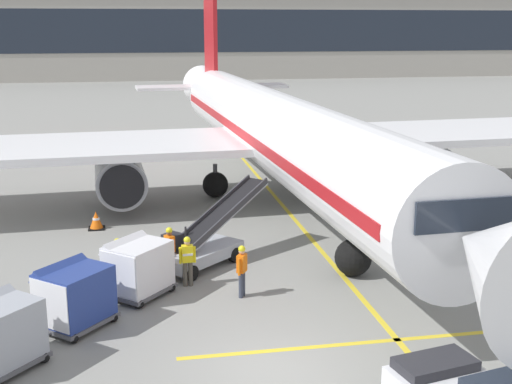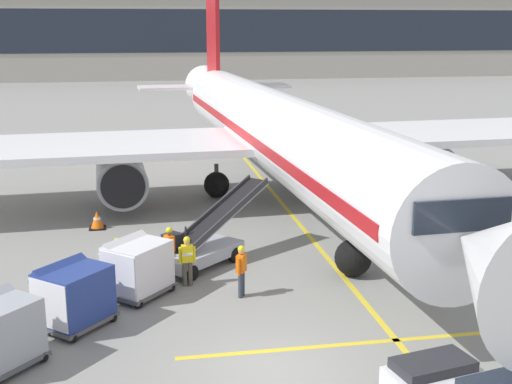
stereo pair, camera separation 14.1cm
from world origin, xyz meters
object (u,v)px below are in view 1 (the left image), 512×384
parked_airplane (272,130)px  belt_loader (203,243)px  ground_crew_by_loader (170,248)px  safety_cone_wingtip (122,198)px  baggage_cart_second (74,295)px  baggage_cart_lead (137,267)px  ground_crew_marshaller (118,260)px  ground_crew_by_carts (242,268)px  safety_cone_engine_keepout (96,220)px  ground_crew_wingwalker (188,258)px

parked_airplane → belt_loader: size_ratio=9.14×
ground_crew_by_loader → safety_cone_wingtip: 10.17m
parked_airplane → baggage_cart_second: bearing=-122.5°
baggage_cart_lead → ground_crew_marshaller: bearing=128.0°
ground_crew_by_carts → baggage_cart_lead: bearing=167.9°
belt_loader → ground_crew_by_loader: (-1.24, -0.82, 0.17)m
baggage_cart_lead → ground_crew_by_loader: (1.15, 1.72, -0.00)m
baggage_cart_second → ground_crew_by_carts: (5.16, 1.33, -0.00)m
baggage_cart_second → ground_crew_by_carts: bearing=14.5°
parked_airplane → ground_crew_by_carts: size_ratio=25.31×
baggage_cart_lead → belt_loader: bearing=46.7°
ground_crew_by_carts → ground_crew_by_loader: bearing=131.7°
parked_airplane → ground_crew_by_carts: bearing=-106.1°
parked_airplane → safety_cone_engine_keepout: bearing=-156.1°
belt_loader → baggage_cart_second: 6.24m
belt_loader → safety_cone_engine_keepout: bearing=127.6°
baggage_cart_lead → ground_crew_by_carts: size_ratio=1.48×
ground_crew_by_loader → safety_cone_engine_keepout: bearing=114.9°
baggage_cart_second → ground_crew_by_carts: size_ratio=1.48×
parked_airplane → safety_cone_wingtip: parked_airplane is taller
ground_crew_marshaller → ground_crew_wingwalker: (2.29, -0.24, 0.00)m
safety_cone_wingtip → baggage_cart_lead: bearing=-87.0°
baggage_cart_lead → ground_crew_wingwalker: size_ratio=1.48×
ground_crew_wingwalker → ground_crew_by_carts: bearing=-37.2°
baggage_cart_lead → ground_crew_by_loader: bearing=56.2°
safety_cone_wingtip → baggage_cart_second: bearing=-95.1°
ground_crew_by_loader → ground_crew_wingwalker: size_ratio=1.00×
ground_crew_wingwalker → safety_cone_engine_keepout: size_ratio=2.23×
baggage_cart_second → safety_cone_engine_keepout: 9.89m
ground_crew_wingwalker → safety_cone_wingtip: ground_crew_wingwalker is taller
parked_airplane → safety_cone_wingtip: (-7.50, 0.09, -3.17)m
belt_loader → ground_crew_wingwalker: (-0.72, -2.00, 0.17)m
parked_airplane → ground_crew_wingwalker: bearing=-115.2°
baggage_cart_lead → safety_cone_engine_keepout: baggage_cart_lead is taller
ground_crew_marshaller → safety_cone_wingtip: size_ratio=2.56×
ground_crew_by_carts → ground_crew_marshaller: (-3.93, 1.49, 0.00)m
belt_loader → ground_crew_by_carts: 3.38m
baggage_cart_lead → safety_cone_wingtip: (-0.61, 11.72, -0.67)m
baggage_cart_lead → ground_crew_marshaller: baggage_cart_lead is taller
baggage_cart_lead → baggage_cart_second: 2.75m
belt_loader → ground_crew_wingwalker: size_ratio=2.77×
belt_loader → ground_crew_by_loader: 1.49m
belt_loader → ground_crew_marshaller: 3.48m
baggage_cart_lead → ground_crew_by_carts: bearing=-12.1°
belt_loader → safety_cone_wingtip: bearing=108.1°
parked_airplane → ground_crew_wingwalker: (-5.21, -11.09, -2.50)m
ground_crew_by_loader → ground_crew_by_carts: bearing=-48.3°
belt_loader → safety_cone_engine_keepout: 6.69m
belt_loader → ground_crew_by_carts: belt_loader is taller
parked_airplane → ground_crew_by_loader: parked_airplane is taller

